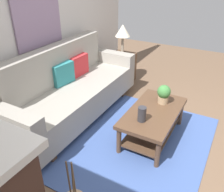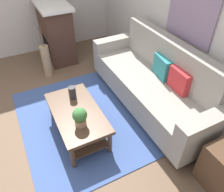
{
  "view_description": "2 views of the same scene",
  "coord_description": "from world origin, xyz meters",
  "px_view_note": "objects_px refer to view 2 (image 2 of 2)",
  "views": [
    {
      "loc": [
        -2.32,
        -0.38,
        2.09
      ],
      "look_at": [
        0.07,
        0.95,
        0.58
      ],
      "focal_mm": 38.28,
      "sensor_mm": 36.0,
      "label": 1
    },
    {
      "loc": [
        2.32,
        -0.11,
        2.44
      ],
      "look_at": [
        0.29,
        0.92,
        0.55
      ],
      "focal_mm": 35.24,
      "sensor_mm": 36.0,
      "label": 2
    }
  ],
  "objects_px": {
    "potted_plant_tabletop": "(80,117)",
    "floor_vase": "(47,61)",
    "throw_pillow_teal": "(162,67)",
    "fireplace": "(56,32)",
    "framed_painting": "(191,13)",
    "tabletop_vase": "(72,93)",
    "coffee_table": "(77,117)",
    "throw_pillow_crimson": "(180,80)",
    "couch": "(153,82)"
  },
  "relations": [
    {
      "from": "throw_pillow_teal",
      "to": "throw_pillow_crimson",
      "type": "bearing_deg",
      "value": 0.0
    },
    {
      "from": "potted_plant_tabletop",
      "to": "fireplace",
      "type": "height_order",
      "value": "fireplace"
    },
    {
      "from": "throw_pillow_crimson",
      "to": "potted_plant_tabletop",
      "type": "distance_m",
      "value": 1.45
    },
    {
      "from": "coffee_table",
      "to": "tabletop_vase",
      "type": "relative_size",
      "value": 5.86
    },
    {
      "from": "floor_vase",
      "to": "throw_pillow_crimson",
      "type": "bearing_deg",
      "value": 35.26
    },
    {
      "from": "throw_pillow_teal",
      "to": "potted_plant_tabletop",
      "type": "relative_size",
      "value": 1.37
    },
    {
      "from": "potted_plant_tabletop",
      "to": "fireplace",
      "type": "bearing_deg",
      "value": 170.48
    },
    {
      "from": "couch",
      "to": "potted_plant_tabletop",
      "type": "distance_m",
      "value": 1.37
    },
    {
      "from": "potted_plant_tabletop",
      "to": "throw_pillow_crimson",
      "type": "bearing_deg",
      "value": 87.45
    },
    {
      "from": "throw_pillow_teal",
      "to": "tabletop_vase",
      "type": "xyz_separation_m",
      "value": [
        -0.21,
        -1.36,
        -0.16
      ]
    },
    {
      "from": "fireplace",
      "to": "floor_vase",
      "type": "relative_size",
      "value": 1.89
    },
    {
      "from": "coffee_table",
      "to": "floor_vase",
      "type": "bearing_deg",
      "value": -179.89
    },
    {
      "from": "coffee_table",
      "to": "fireplace",
      "type": "height_order",
      "value": "fireplace"
    },
    {
      "from": "throw_pillow_teal",
      "to": "floor_vase",
      "type": "height_order",
      "value": "throw_pillow_teal"
    },
    {
      "from": "potted_plant_tabletop",
      "to": "floor_vase",
      "type": "relative_size",
      "value": 0.43
    },
    {
      "from": "tabletop_vase",
      "to": "throw_pillow_teal",
      "type": "bearing_deg",
      "value": 81.06
    },
    {
      "from": "couch",
      "to": "framed_painting",
      "type": "height_order",
      "value": "framed_painting"
    },
    {
      "from": "throw_pillow_teal",
      "to": "couch",
      "type": "bearing_deg",
      "value": -90.0
    },
    {
      "from": "potted_plant_tabletop",
      "to": "framed_painting",
      "type": "bearing_deg",
      "value": 100.39
    },
    {
      "from": "potted_plant_tabletop",
      "to": "framed_painting",
      "type": "relative_size",
      "value": 0.3
    },
    {
      "from": "coffee_table",
      "to": "framed_painting",
      "type": "xyz_separation_m",
      "value": [
        -0.07,
        1.75,
        1.11
      ]
    },
    {
      "from": "throw_pillow_teal",
      "to": "throw_pillow_crimson",
      "type": "height_order",
      "value": "same"
    },
    {
      "from": "potted_plant_tabletop",
      "to": "coffee_table",
      "type": "bearing_deg",
      "value": 172.81
    },
    {
      "from": "floor_vase",
      "to": "tabletop_vase",
      "type": "bearing_deg",
      "value": 2.28
    },
    {
      "from": "throw_pillow_teal",
      "to": "floor_vase",
      "type": "relative_size",
      "value": 0.59
    },
    {
      "from": "couch",
      "to": "floor_vase",
      "type": "height_order",
      "value": "couch"
    },
    {
      "from": "throw_pillow_teal",
      "to": "throw_pillow_crimson",
      "type": "xyz_separation_m",
      "value": [
        0.39,
        0.0,
        0.0
      ]
    },
    {
      "from": "floor_vase",
      "to": "framed_painting",
      "type": "distance_m",
      "value": 2.63
    },
    {
      "from": "coffee_table",
      "to": "floor_vase",
      "type": "relative_size",
      "value": 1.79
    },
    {
      "from": "throw_pillow_teal",
      "to": "throw_pillow_crimson",
      "type": "relative_size",
      "value": 1.0
    },
    {
      "from": "tabletop_vase",
      "to": "floor_vase",
      "type": "relative_size",
      "value": 0.31
    },
    {
      "from": "coffee_table",
      "to": "floor_vase",
      "type": "xyz_separation_m",
      "value": [
        -1.68,
        -0.0,
        -0.01
      ]
    },
    {
      "from": "fireplace",
      "to": "framed_painting",
      "type": "bearing_deg",
      "value": 32.1
    },
    {
      "from": "fireplace",
      "to": "tabletop_vase",
      "type": "bearing_deg",
      "value": -9.68
    },
    {
      "from": "coffee_table",
      "to": "tabletop_vase",
      "type": "distance_m",
      "value": 0.36
    },
    {
      "from": "couch",
      "to": "throw_pillow_teal",
      "type": "bearing_deg",
      "value": 90.0
    },
    {
      "from": "potted_plant_tabletop",
      "to": "framed_painting",
      "type": "xyz_separation_m",
      "value": [
        -0.33,
        1.78,
        0.85
      ]
    },
    {
      "from": "throw_pillow_teal",
      "to": "floor_vase",
      "type": "xyz_separation_m",
      "value": [
        -1.61,
        -1.41,
        -0.37
      ]
    },
    {
      "from": "tabletop_vase",
      "to": "framed_painting",
      "type": "distance_m",
      "value": 1.94
    },
    {
      "from": "tabletop_vase",
      "to": "couch",
      "type": "bearing_deg",
      "value": 80.18
    },
    {
      "from": "fireplace",
      "to": "framed_painting",
      "type": "relative_size",
      "value": 1.35
    },
    {
      "from": "tabletop_vase",
      "to": "potted_plant_tabletop",
      "type": "height_order",
      "value": "potted_plant_tabletop"
    },
    {
      "from": "coffee_table",
      "to": "fireplace",
      "type": "bearing_deg",
      "value": 170.22
    },
    {
      "from": "couch",
      "to": "fireplace",
      "type": "bearing_deg",
      "value": -157.54
    },
    {
      "from": "throw_pillow_crimson",
      "to": "tabletop_vase",
      "type": "distance_m",
      "value": 1.5
    },
    {
      "from": "coffee_table",
      "to": "framed_painting",
      "type": "distance_m",
      "value": 2.07
    },
    {
      "from": "coffee_table",
      "to": "floor_vase",
      "type": "distance_m",
      "value": 1.68
    },
    {
      "from": "throw_pillow_crimson",
      "to": "framed_painting",
      "type": "distance_m",
      "value": 0.91
    },
    {
      "from": "couch",
      "to": "potted_plant_tabletop",
      "type": "xyz_separation_m",
      "value": [
        0.33,
        -1.32,
        0.14
      ]
    },
    {
      "from": "tabletop_vase",
      "to": "framed_painting",
      "type": "relative_size",
      "value": 0.22
    }
  ]
}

